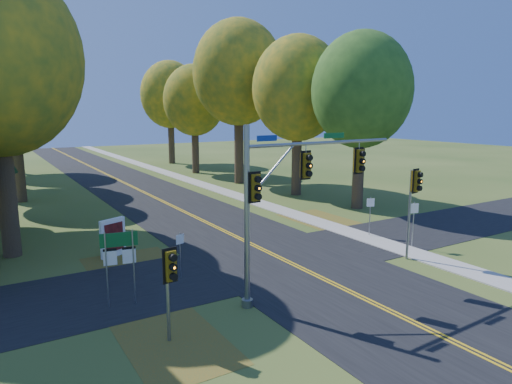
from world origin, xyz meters
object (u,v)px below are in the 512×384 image
traffic_mast (288,188)px  east_signal_pole (414,191)px  route_sign_cluster (120,253)px  info_kiosk (113,238)px

traffic_mast → east_signal_pole: size_ratio=1.65×
traffic_mast → route_sign_cluster: bearing=154.3°
traffic_mast → east_signal_pole: (7.66, 0.47, -0.90)m
east_signal_pole → route_sign_cluster: bearing=161.4°
traffic_mast → info_kiosk: 10.20m
east_signal_pole → route_sign_cluster: east_signal_pole is taller
route_sign_cluster → info_kiosk: (1.23, 6.03, -1.07)m
east_signal_pole → route_sign_cluster: 13.63m
east_signal_pole → traffic_mast: bearing=173.4°
traffic_mast → east_signal_pole: 7.73m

